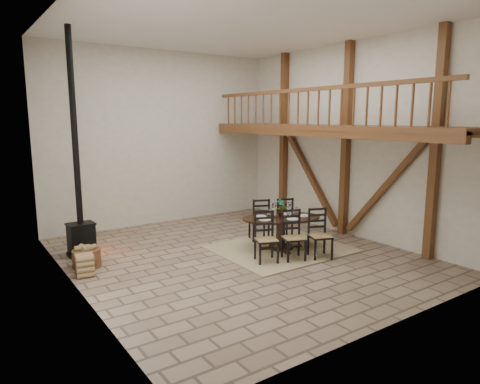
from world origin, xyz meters
TOP-DOWN VIEW (x-y plane):
  - ground at (0.00, 0.00)m, footprint 8.00×8.00m
  - room_shell at (1.19, 0.00)m, footprint 7.02×8.02m
  - rug at (1.13, -0.12)m, footprint 3.00×2.50m
  - dining_table at (1.09, -0.23)m, footprint 2.26×2.46m
  - wood_stove at (-2.92, 2.04)m, footprint 0.60×0.48m
  - log_basket at (-3.04, 1.20)m, footprint 0.58×0.58m
  - log_stack at (-3.21, 0.68)m, footprint 0.37×0.38m

SIDE VIEW (x-z plane):
  - ground at x=0.00m, z-range 0.00..0.00m
  - rug at x=1.13m, z-range 0.00..0.02m
  - log_basket at x=-3.04m, z-range -0.03..0.44m
  - log_stack at x=-3.21m, z-range 0.00..0.45m
  - dining_table at x=1.09m, z-range -0.18..1.03m
  - wood_stove at x=-2.92m, z-range -1.35..3.65m
  - room_shell at x=1.19m, z-range 0.51..5.52m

